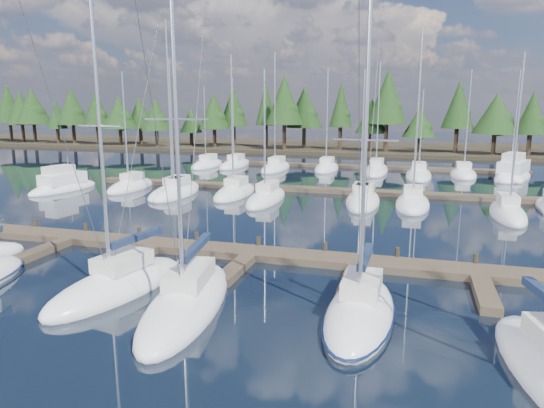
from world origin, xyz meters
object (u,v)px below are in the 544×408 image
(front_sailboat_2, at_px, (118,285))
(motor_yacht_right, at_px, (513,174))
(main_dock, at_px, (250,256))
(front_sailboat_4, at_px, (360,312))
(motor_yacht_left, at_px, (63,186))
(front_sailboat_3, at_px, (187,302))

(front_sailboat_2, distance_m, motor_yacht_right, 50.32)
(main_dock, relative_size, motor_yacht_right, 4.14)
(main_dock, xyz_separation_m, front_sailboat_4, (6.81, -6.01, 0.08))
(front_sailboat_2, xyz_separation_m, motor_yacht_left, (-21.27, 22.38, 0.18))
(front_sailboat_3, relative_size, front_sailboat_4, 1.10)
(front_sailboat_2, height_order, front_sailboat_3, front_sailboat_3)
(motor_yacht_left, bearing_deg, main_dock, -32.29)
(main_dock, bearing_deg, front_sailboat_2, -125.49)
(front_sailboat_2, bearing_deg, main_dock, 54.51)
(main_dock, distance_m, front_sailboat_3, 7.04)
(motor_yacht_left, xyz_separation_m, motor_yacht_right, (45.69, 21.61, 0.08))
(main_dock, height_order, front_sailboat_4, front_sailboat_4)
(motor_yacht_right, bearing_deg, front_sailboat_2, -119.04)
(front_sailboat_3, bearing_deg, front_sailboat_2, 167.65)
(front_sailboat_2, xyz_separation_m, motor_yacht_right, (24.42, 43.99, 0.26))
(front_sailboat_3, distance_m, motor_yacht_left, 34.31)
(front_sailboat_4, relative_size, motor_yacht_left, 1.52)
(front_sailboat_4, bearing_deg, motor_yacht_right, 73.21)
(main_dock, bearing_deg, front_sailboat_4, -41.46)
(front_sailboat_2, distance_m, motor_yacht_left, 30.87)
(front_sailboat_2, bearing_deg, motor_yacht_right, 60.96)
(front_sailboat_3, height_order, motor_yacht_right, front_sailboat_3)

